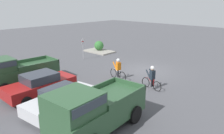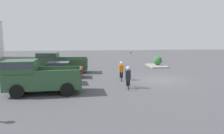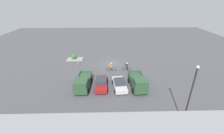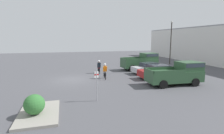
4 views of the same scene
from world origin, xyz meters
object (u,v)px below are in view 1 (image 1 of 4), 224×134
shrub (99,46)px  sedan_0 (62,99)px  cyclist_0 (118,69)px  fire_lane_sign (83,47)px  pickup_truck_1 (15,71)px  pickup_truck_0 (93,109)px  cyclist_1 (152,77)px  sedan_1 (40,84)px

shrub → sedan_0: bearing=128.3°
cyclist_0 → fire_lane_sign: fire_lane_sign is taller
sedan_0 → pickup_truck_1: pickup_truck_1 is taller
pickup_truck_0 → cyclist_1: 6.44m
pickup_truck_1 → cyclist_1: 9.66m
pickup_truck_0 → sedan_1: bearing=-6.0°
pickup_truck_1 → cyclist_1: (-7.50, -6.09, -0.24)m
pickup_truck_0 → pickup_truck_1: pickup_truck_0 is taller
shrub → pickup_truck_0: bearing=135.0°
pickup_truck_0 → fire_lane_sign: pickup_truck_0 is taller
sedan_1 → cyclist_0: cyclist_0 is taller
pickup_truck_0 → sedan_0: (2.83, -0.31, -0.51)m
sedan_0 → shrub: 15.29m
sedan_1 → cyclist_0: 5.95m
cyclist_1 → cyclist_0: bearing=1.0°
pickup_truck_0 → cyclist_0: size_ratio=2.80×
cyclist_1 → shrub: size_ratio=1.54×
shrub → pickup_truck_1: bearing=107.7°
pickup_truck_0 → cyclist_1: size_ratio=2.94×
cyclist_0 → shrub: bearing=-35.8°
pickup_truck_0 → cyclist_0: 7.47m
pickup_truck_0 → cyclist_1: pickup_truck_0 is taller
sedan_1 → fire_lane_sign: size_ratio=2.03×
pickup_truck_0 → fire_lane_sign: size_ratio=2.31×
cyclist_1 → fire_lane_sign: size_ratio=0.79×
pickup_truck_0 → shrub: size_ratio=4.52×
fire_lane_sign → sedan_1: bearing=123.0°
pickup_truck_0 → cyclist_0: (3.98, -6.31, -0.34)m
sedan_1 → fire_lane_sign: (5.15, -7.92, 0.60)m
cyclist_0 → shrub: 10.26m
pickup_truck_1 → fire_lane_sign: size_ratio=2.38×
cyclist_0 → sedan_1: bearing=74.0°
pickup_truck_1 → shrub: bearing=-72.3°
pickup_truck_0 → pickup_truck_1: 8.45m
sedan_0 → cyclist_1: (-1.88, -6.04, 0.17)m
pickup_truck_1 → cyclist_0: bearing=-126.5°
sedan_1 → fire_lane_sign: 9.46m
sedan_1 → cyclist_1: 7.43m
shrub → cyclist_1: bearing=152.3°
sedan_0 → cyclist_0: 6.10m
fire_lane_sign → shrub: bearing=-68.1°
sedan_1 → cyclist_1: (-4.68, -5.77, 0.13)m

